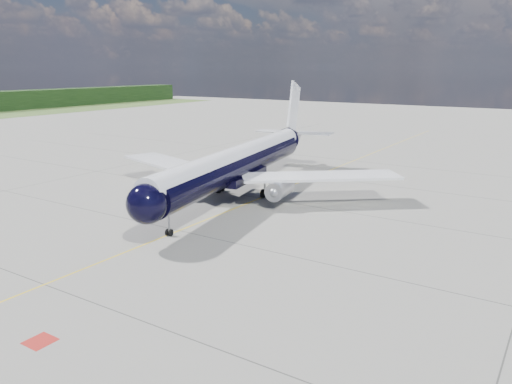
% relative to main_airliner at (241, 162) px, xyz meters
% --- Properties ---
extents(ground, '(320.00, 320.00, 0.00)m').
position_rel_main_airliner_xyz_m(ground, '(2.94, 4.80, -4.24)').
color(ground, gray).
rests_on(ground, ground).
extents(taxiway_centerline, '(0.16, 160.00, 0.01)m').
position_rel_main_airliner_xyz_m(taxiway_centerline, '(2.94, -0.20, -4.23)').
color(taxiway_centerline, '#DBB40B').
rests_on(taxiway_centerline, ground).
extents(red_marking, '(1.60, 1.60, 0.01)m').
position_rel_main_airliner_xyz_m(red_marking, '(9.74, -35.20, -4.23)').
color(red_marking, maroon).
rests_on(red_marking, ground).
extents(main_airliner, '(38.16, 46.99, 13.65)m').
position_rel_main_airliner_xyz_m(main_airliner, '(0.00, 0.00, 0.00)').
color(main_airliner, black).
rests_on(main_airliner, ground).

